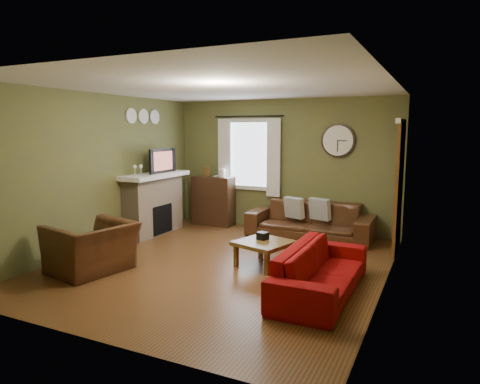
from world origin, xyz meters
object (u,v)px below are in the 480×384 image
at_px(coffee_table, 264,254).
at_px(armchair, 92,248).
at_px(sofa_red, 321,270).
at_px(bookshelf, 213,201).
at_px(sofa_brown, 310,220).

bearing_deg(coffee_table, armchair, -149.17).
bearing_deg(sofa_red, bookshelf, 47.46).
bearing_deg(armchair, sofa_brown, 156.05).
height_order(sofa_red, coffee_table, sofa_red).
bearing_deg(coffee_table, sofa_red, -32.50).
height_order(armchair, coffee_table, armchair).
bearing_deg(sofa_brown, sofa_red, -70.87).
relative_size(sofa_red, coffee_table, 2.78).
bearing_deg(sofa_red, armchair, 100.84).
xyz_separation_m(bookshelf, armchair, (-0.07, -3.41, -0.17)).
relative_size(bookshelf, coffee_table, 1.44).
bearing_deg(sofa_red, coffee_table, 57.50).
distance_m(sofa_red, coffee_table, 1.22).
xyz_separation_m(bookshelf, coffee_table, (2.04, -2.16, -0.32)).
height_order(bookshelf, sofa_red, bookshelf).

